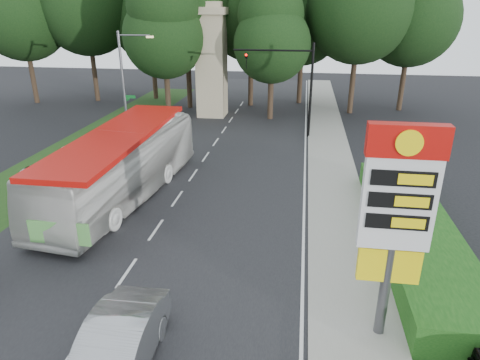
# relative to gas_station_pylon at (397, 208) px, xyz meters

# --- Properties ---
(ground) EXTENTS (120.00, 120.00, 0.00)m
(ground) POSITION_rel_gas_station_pylon_xyz_m (-9.20, -1.99, -4.45)
(ground) COLOR black
(ground) RESTS_ON ground
(road_surface) EXTENTS (14.00, 80.00, 0.02)m
(road_surface) POSITION_rel_gas_station_pylon_xyz_m (-9.20, 10.01, -4.44)
(road_surface) COLOR black
(road_surface) RESTS_ON ground
(sidewalk_right) EXTENTS (3.00, 80.00, 0.12)m
(sidewalk_right) POSITION_rel_gas_station_pylon_xyz_m (-0.70, 10.01, -4.39)
(sidewalk_right) COLOR gray
(sidewalk_right) RESTS_ON ground
(grass_verge_left) EXTENTS (5.00, 50.00, 0.02)m
(grass_verge_left) POSITION_rel_gas_station_pylon_xyz_m (-18.70, 16.01, -4.44)
(grass_verge_left) COLOR #193814
(grass_verge_left) RESTS_ON ground
(hedge) EXTENTS (3.00, 14.00, 1.20)m
(hedge) POSITION_rel_gas_station_pylon_xyz_m (2.30, 6.01, -3.85)
(hedge) COLOR #154612
(hedge) RESTS_ON ground
(gas_station_pylon) EXTENTS (2.10, 0.45, 6.85)m
(gas_station_pylon) POSITION_rel_gas_station_pylon_xyz_m (0.00, 0.00, 0.00)
(gas_station_pylon) COLOR #59595E
(gas_station_pylon) RESTS_ON ground
(traffic_signal_mast) EXTENTS (6.10, 0.35, 7.20)m
(traffic_signal_mast) POSITION_rel_gas_station_pylon_xyz_m (-3.52, 22.00, 0.22)
(traffic_signal_mast) COLOR black
(traffic_signal_mast) RESTS_ON ground
(streetlight_signs) EXTENTS (2.75, 0.98, 8.00)m
(streetlight_signs) POSITION_rel_gas_station_pylon_xyz_m (-16.19, 20.01, -0.01)
(streetlight_signs) COLOR #59595E
(streetlight_signs) RESTS_ON ground
(monument) EXTENTS (3.00, 3.00, 10.05)m
(monument) POSITION_rel_gas_station_pylon_xyz_m (-11.20, 28.01, 0.66)
(monument) COLOR tan
(monument) RESTS_ON ground
(tree_west_near) EXTENTS (8.40, 8.40, 16.50)m
(tree_west_near) POSITION_rel_gas_station_pylon_xyz_m (-19.20, 35.01, 5.57)
(tree_west_near) COLOR #2D2116
(tree_west_near) RESTS_ON ground
(tree_east_near) EXTENTS (8.12, 8.12, 15.95)m
(tree_east_near) POSITION_rel_gas_station_pylon_xyz_m (-3.20, 35.01, 5.23)
(tree_east_near) COLOR #2D2116
(tree_east_near) RESTS_ON ground
(tree_monument_left) EXTENTS (7.28, 7.28, 14.30)m
(tree_monument_left) POSITION_rel_gas_station_pylon_xyz_m (-15.20, 27.01, 4.23)
(tree_monument_left) COLOR #2D2116
(tree_monument_left) RESTS_ON ground
(tree_monument_right) EXTENTS (6.72, 6.72, 13.20)m
(tree_monument_right) POSITION_rel_gas_station_pylon_xyz_m (-5.70, 27.51, 3.56)
(tree_monument_right) COLOR #2D2116
(tree_monument_right) RESTS_ON ground
(transit_bus) EXTENTS (4.51, 13.30, 3.63)m
(transit_bus) POSITION_rel_gas_station_pylon_xyz_m (-12.06, 8.83, -2.63)
(transit_bus) COLOR beige
(transit_bus) RESTS_ON ground
(sedan_silver) EXTENTS (1.87, 5.09, 1.66)m
(sedan_silver) POSITION_rel_gas_station_pylon_xyz_m (-7.51, -2.74, -3.62)
(sedan_silver) COLOR #93959A
(sedan_silver) RESTS_ON ground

